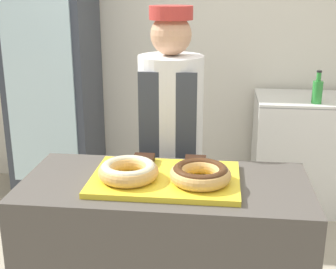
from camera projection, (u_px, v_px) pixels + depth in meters
wall_back at (196, 31)px, 3.89m from camera, size 8.00×0.06×2.70m
serving_tray at (165, 179)px, 2.00m from camera, size 0.63×0.42×0.02m
donut_light_glaze at (128, 170)px, 1.96m from camera, size 0.25×0.25×0.07m
donut_chocolate_glaze at (200, 173)px, 1.93m from camera, size 0.25×0.25×0.07m
brownie_back_left at (144, 159)px, 2.15m from camera, size 0.09×0.09×0.03m
brownie_back_right at (195, 161)px, 2.12m from camera, size 0.09×0.09×0.03m
baker_person at (171, 149)px, 2.55m from camera, size 0.34×0.34×1.62m
beverage_fridge at (54, 80)px, 3.77m from camera, size 0.64×0.63×1.97m
chest_freezer at (317, 152)px, 3.71m from camera, size 1.00×0.58×0.89m
bottle_green_b at (317, 91)px, 3.38m from camera, size 0.07×0.07×0.24m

